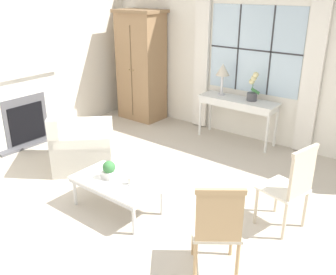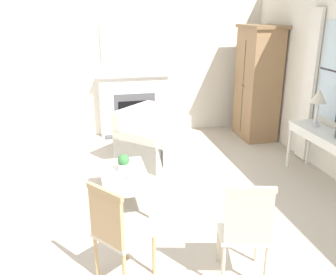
# 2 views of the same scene
# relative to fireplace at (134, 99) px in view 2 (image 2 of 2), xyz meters

# --- Properties ---
(ground_plane) EXTENTS (14.00, 14.00, 0.00)m
(ground_plane) POSITION_rel_fireplace_xyz_m (2.91, -0.39, -0.71)
(ground_plane) COLOR #BCB2A3
(wall_left) EXTENTS (0.06, 7.20, 2.80)m
(wall_left) POSITION_rel_fireplace_xyz_m (-0.12, 0.21, 0.69)
(wall_left) COLOR white
(wall_left) RESTS_ON ground_plane
(fireplace) EXTENTS (0.34, 1.42, 2.13)m
(fireplace) POSITION_rel_fireplace_xyz_m (0.00, 0.00, 0.00)
(fireplace) COLOR #515156
(fireplace) RESTS_ON ground_plane
(armoire) EXTENTS (0.92, 0.64, 2.13)m
(armoire) POSITION_rel_fireplace_xyz_m (0.69, 2.27, 0.36)
(armoire) COLOR #93704C
(armoire) RESTS_ON ground_plane
(console_table) EXTENTS (1.37, 0.43, 0.76)m
(console_table) POSITION_rel_fireplace_xyz_m (2.82, 2.34, -0.04)
(console_table) COLOR white
(console_table) RESTS_ON ground_plane
(table_lamp) EXTENTS (0.24, 0.24, 0.55)m
(table_lamp) POSITION_rel_fireplace_xyz_m (2.47, 2.37, 0.47)
(table_lamp) COLOR silver
(table_lamp) RESTS_ON console_table
(armchair_upholstered) EXTENTS (1.28, 1.28, 0.88)m
(armchair_upholstered) POSITION_rel_fireplace_xyz_m (1.43, 0.06, -0.41)
(armchair_upholstered) COLOR silver
(armchair_upholstered) RESTS_ON ground_plane
(side_chair_wooden) EXTENTS (0.53, 0.53, 1.02)m
(side_chair_wooden) POSITION_rel_fireplace_xyz_m (4.52, 0.37, -0.13)
(side_chair_wooden) COLOR white
(side_chair_wooden) RESTS_ON ground_plane
(accent_chair_wooden) EXTENTS (0.62, 0.62, 0.99)m
(accent_chair_wooden) POSITION_rel_fireplace_xyz_m (4.27, -0.75, -0.15)
(accent_chair_wooden) COLOR beige
(accent_chair_wooden) RESTS_ON ground_plane
(coffee_table) EXTENTS (1.09, 0.59, 0.39)m
(coffee_table) POSITION_rel_fireplace_xyz_m (2.75, -0.51, -0.36)
(coffee_table) COLOR silver
(coffee_table) RESTS_ON ground_plane
(potted_plant_small) EXTENTS (0.16, 0.16, 0.22)m
(potted_plant_small) POSITION_rel_fireplace_xyz_m (2.63, -0.50, -0.21)
(potted_plant_small) COLOR white
(potted_plant_small) RESTS_ON coffee_table
(pillar_candle) EXTENTS (0.10, 0.10, 0.11)m
(pillar_candle) POSITION_rel_fireplace_xyz_m (2.94, -0.46, -0.27)
(pillar_candle) COLOR silver
(pillar_candle) RESTS_ON coffee_table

